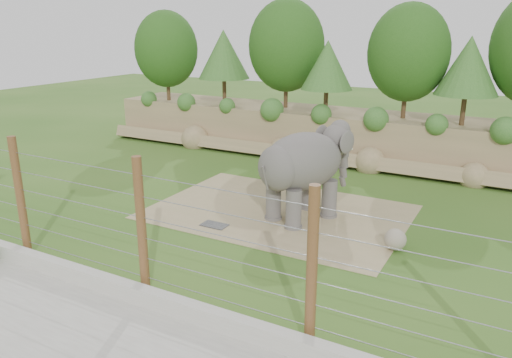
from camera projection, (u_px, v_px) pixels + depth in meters
The scene contains 9 objects.
ground at pixel (229, 236), 17.93m from camera, with size 90.00×90.00×0.00m, color #325E1C.
back_embankment at pixel (360, 88), 27.09m from camera, with size 30.00×5.52×8.77m.
dirt_patch at pixel (279, 212), 20.21m from camera, with size 10.00×7.00×0.02m, color #998A5F.
drain_grate at pixel (214, 225), 18.82m from camera, with size 1.00×0.60×0.03m, color #262628.
elephant at pixel (302, 175), 19.06m from camera, with size 1.89×4.40×3.56m, color #58534F, non-canonical shape.
stone_ball at pixel (395, 239), 16.69m from camera, with size 0.74×0.74×0.74m, color gray.
retaining_wall at pixel (134, 293), 13.66m from camera, with size 26.00×0.35×0.50m, color #A9A59C.
walkway at pixel (78, 339), 12.06m from camera, with size 26.00×4.00×0.01m, color #A9A59C.
barrier_fence at pixel (141, 227), 13.56m from camera, with size 20.26×0.26×4.00m.
Camera 1 is at (8.77, -14.01, 7.30)m, focal length 35.00 mm.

